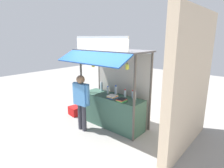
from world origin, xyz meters
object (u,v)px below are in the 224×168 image
water_bottle_center (101,86)px  banana_bunch_rightmost (127,67)px  water_bottle_front_right (133,94)px  water_bottle_rear_center (135,95)px  water_bottle_mid_right (125,93)px  vendor_person (81,98)px  magazine_stack_right (112,97)px  water_bottle_far_right (108,90)px  banana_bunch_leftmost (109,65)px  water_bottle_back_right (116,90)px  plastic_crate (76,110)px  banana_bunch_inner_left (93,64)px  banana_bunch_inner_right (99,63)px  magazine_stack_far_left (122,100)px

water_bottle_center → banana_bunch_rightmost: (1.42, -0.62, 0.83)m
water_bottle_front_right → water_bottle_rear_center: (0.11, -0.06, 0.01)m
water_bottle_mid_right → vendor_person: 1.21m
water_bottle_center → magazine_stack_right: bearing=-24.8°
water_bottle_center → water_bottle_far_right: bearing=-16.1°
water_bottle_rear_center → banana_bunch_leftmost: size_ratio=0.86×
water_bottle_rear_center → water_bottle_center: bearing=177.0°
water_bottle_back_right → plastic_crate: bearing=-164.2°
water_bottle_far_right → banana_bunch_inner_left: banana_bunch_inner_left is taller
banana_bunch_inner_left → banana_bunch_leftmost: 0.57m
banana_bunch_inner_left → plastic_crate: bearing=168.7°
water_bottle_center → banana_bunch_inner_right: bearing=-49.6°
water_bottle_far_right → water_bottle_rear_center: 0.93m
water_bottle_far_right → plastic_crate: size_ratio=0.56×
magazine_stack_far_left → water_bottle_front_right: bearing=84.3°
water_bottle_back_right → vendor_person: (-0.42, -0.95, -0.09)m
banana_bunch_rightmost → banana_bunch_leftmost: same height
water_bottle_back_right → magazine_stack_far_left: bearing=-37.2°
water_bottle_back_right → water_bottle_rear_center: water_bottle_back_right is taller
water_bottle_back_right → water_bottle_mid_right: 0.37m
banana_bunch_leftmost → magazine_stack_far_left: bearing=37.4°
water_bottle_back_right → magazine_stack_right: 0.38m
water_bottle_mid_right → banana_bunch_rightmost: banana_bunch_rightmost is taller
water_bottle_rear_center → banana_bunch_rightmost: (0.13, -0.56, 0.85)m
magazine_stack_right → banana_bunch_inner_left: (-0.43, -0.29, 0.89)m
water_bottle_center → banana_bunch_inner_right: 1.17m
banana_bunch_inner_left → magazine_stack_right: bearing=33.8°
banana_bunch_rightmost → vendor_person: banana_bunch_rightmost is taller
water_bottle_front_right → magazine_stack_right: bearing=-143.0°
water_bottle_far_right → banana_bunch_rightmost: bearing=-26.1°
water_bottle_rear_center → banana_bunch_leftmost: (-0.41, -0.56, 0.84)m
water_bottle_back_right → banana_bunch_leftmost: banana_bunch_leftmost is taller
banana_bunch_leftmost → vendor_person: banana_bunch_leftmost is taller
water_bottle_front_right → water_bottle_center: bearing=179.9°
water_bottle_center → banana_bunch_inner_right: (0.53, -0.62, 0.83)m
water_bottle_far_right → banana_bunch_leftmost: bearing=-45.2°
banana_bunch_rightmost → vendor_person: 1.60m
magazine_stack_far_left → banana_bunch_leftmost: (-0.26, -0.20, 0.92)m
banana_bunch_inner_left → banana_bunch_leftmost: size_ratio=1.12×
water_bottle_front_right → vendor_person: vendor_person is taller
banana_bunch_inner_right → water_bottle_front_right: bearing=43.7°
water_bottle_mid_right → plastic_crate: bearing=-168.6°
banana_bunch_leftmost → water_bottle_far_right: bearing=134.8°
water_bottle_mid_right → banana_bunch_inner_right: bearing=-126.1°
water_bottle_mid_right → banana_bunch_leftmost: 1.03m
banana_bunch_inner_left → water_bottle_center: bearing=116.1°
magazine_stack_right → banana_bunch_rightmost: 1.19m
water_bottle_far_right → water_bottle_rear_center: (0.93, 0.04, 0.01)m
water_bottle_mid_right → banana_bunch_leftmost: size_ratio=0.77×
plastic_crate → water_bottle_center: bearing=26.3°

